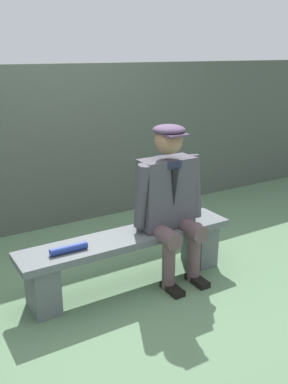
{
  "coord_description": "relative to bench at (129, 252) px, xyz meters",
  "views": [
    {
      "loc": [
        1.58,
        2.85,
        1.91
      ],
      "look_at": [
        -0.15,
        0.0,
        0.81
      ],
      "focal_mm": 39.92,
      "sensor_mm": 36.0,
      "label": 1
    }
  ],
  "objects": [
    {
      "name": "ground_plane",
      "position": [
        0.0,
        0.0,
        -0.3
      ],
      "size": [
        30.0,
        30.0,
        0.0
      ],
      "primitive_type": "plane",
      "color": "#567754"
    },
    {
      "name": "bench",
      "position": [
        0.0,
        0.0,
        0.0
      ],
      "size": [
        1.88,
        0.37,
        0.46
      ],
      "color": "#535A5D",
      "rests_on": "ground"
    },
    {
      "name": "seated_man",
      "position": [
        -0.37,
        0.05,
        0.44
      ],
      "size": [
        0.65,
        0.56,
        1.35
      ],
      "color": "#424049",
      "rests_on": "ground"
    },
    {
      "name": "rolled_magazine",
      "position": [
        0.55,
        0.05,
        0.18
      ],
      "size": [
        0.29,
        0.06,
        0.06
      ],
      "primitive_type": "cylinder",
      "rotation": [
        0.0,
        1.57,
        -0.01
      ],
      "color": "navy",
      "rests_on": "bench"
    },
    {
      "name": "stadium_wall",
      "position": [
        0.0,
        -1.66,
        0.59
      ],
      "size": [
        12.0,
        0.24,
        1.78
      ],
      "primitive_type": "cube",
      "color": "#444C44",
      "rests_on": "ground"
    }
  ]
}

